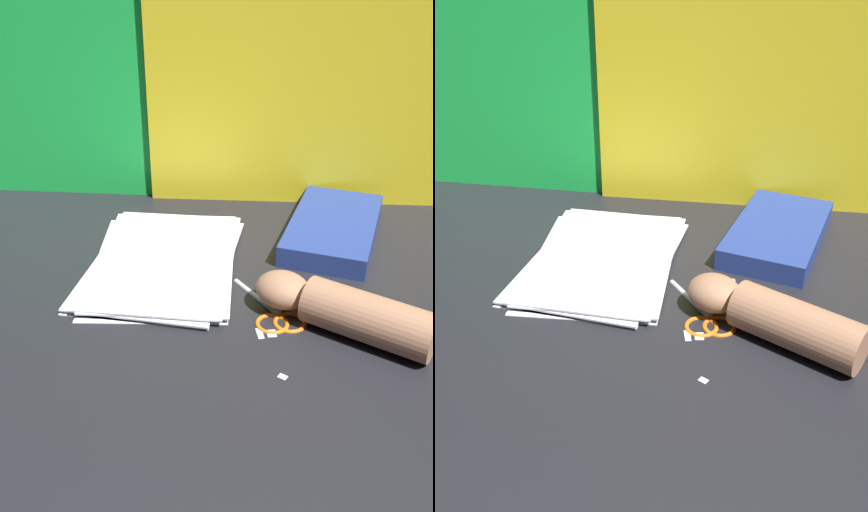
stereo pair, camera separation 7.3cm
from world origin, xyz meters
TOP-DOWN VIEW (x-y plane):
  - ground_plane at (0.00, 0.00)m, footprint 6.00×6.00m
  - backdrop_panel_left at (-0.22, 0.38)m, footprint 0.86×0.04m
  - backdrop_panel_center at (0.22, 0.38)m, footprint 0.75×0.05m
  - paper_stack at (-0.08, 0.08)m, footprint 0.27×0.37m
  - book_closed at (0.22, 0.22)m, footprint 0.21×0.31m
  - scissors at (0.12, -0.04)m, footprint 0.13×0.17m
  - hand_forearm at (0.21, -0.07)m, footprint 0.28×0.19m
  - paper_scrap_near at (0.13, -0.19)m, footprint 0.02×0.01m
  - paper_scrap_mid at (0.11, -0.09)m, footprint 0.02×0.02m
  - paper_scrap_far at (0.09, -0.10)m, footprint 0.01×0.03m

SIDE VIEW (x-z plane):
  - ground_plane at x=0.00m, z-range 0.00..0.00m
  - paper_scrap_near at x=0.13m, z-range 0.00..0.00m
  - paper_scrap_mid at x=0.11m, z-range 0.00..0.00m
  - paper_scrap_far at x=0.09m, z-range 0.00..0.00m
  - scissors at x=0.12m, z-range 0.00..0.01m
  - paper_stack at x=-0.08m, z-range 0.00..0.02m
  - book_closed at x=0.22m, z-range 0.00..0.04m
  - hand_forearm at x=0.21m, z-range 0.00..0.07m
  - backdrop_panel_center at x=0.22m, z-range 0.00..0.45m
  - backdrop_panel_left at x=-0.22m, z-range 0.00..0.53m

